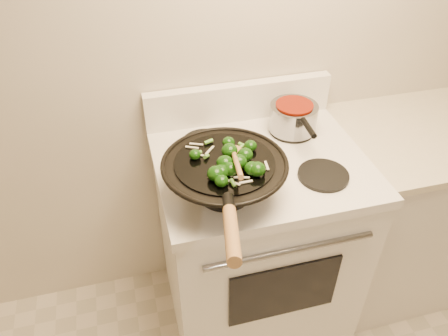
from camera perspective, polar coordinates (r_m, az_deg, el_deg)
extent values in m
plane|color=beige|center=(1.72, 2.70, 17.94)|extent=(3.50, 0.00, 3.50)
cube|color=white|center=(1.95, 4.12, -10.18)|extent=(0.76, 0.64, 0.88)
cube|color=white|center=(1.64, 4.84, 0.54)|extent=(0.78, 0.66, 0.04)
cube|color=white|center=(1.82, 1.98, 8.67)|extent=(0.78, 0.05, 0.16)
cylinder|color=gray|center=(1.50, 8.66, -10.65)|extent=(0.60, 0.02, 0.02)
cube|color=black|center=(1.68, 7.83, -15.68)|extent=(0.42, 0.01, 0.28)
cylinder|color=black|center=(1.47, 0.08, -3.19)|extent=(0.18, 0.18, 0.01)
cylinder|color=black|center=(1.58, 12.84, -0.92)|extent=(0.18, 0.18, 0.01)
cylinder|color=black|center=(1.70, -2.50, 3.33)|extent=(0.18, 0.18, 0.01)
cylinder|color=black|center=(1.79, 8.84, 4.96)|extent=(0.18, 0.18, 0.01)
cube|color=silver|center=(2.27, 22.30, -5.29)|extent=(0.75, 0.60, 0.88)
cube|color=beige|center=(2.00, 25.38, 4.22)|extent=(0.77, 0.62, 0.03)
torus|color=black|center=(1.39, 0.08, 0.63)|extent=(0.41, 0.41, 0.01)
cylinder|color=black|center=(1.39, 0.08, 0.73)|extent=(0.32, 0.32, 0.01)
cylinder|color=black|center=(1.19, 0.60, -4.56)|extent=(0.05, 0.07, 0.04)
cylinder|color=olive|center=(1.07, 1.00, -8.61)|extent=(0.08, 0.22, 0.07)
ellipsoid|color=black|center=(1.32, 0.83, -0.13)|extent=(0.05, 0.05, 0.04)
cylinder|color=#45762A|center=(1.34, 1.43, -0.48)|extent=(0.01, 0.02, 0.02)
ellipsoid|color=black|center=(1.35, 0.11, 0.69)|extent=(0.05, 0.05, 0.05)
ellipsoid|color=black|center=(1.38, 2.79, 1.77)|extent=(0.05, 0.05, 0.04)
ellipsoid|color=black|center=(1.33, 4.38, -0.15)|extent=(0.05, 0.05, 0.04)
cylinder|color=#45762A|center=(1.34, 4.98, -0.54)|extent=(0.02, 0.01, 0.02)
ellipsoid|color=black|center=(1.30, -1.09, -0.74)|extent=(0.05, 0.05, 0.05)
ellipsoid|color=black|center=(1.43, 3.47, 2.92)|extent=(0.04, 0.04, 0.04)
ellipsoid|color=black|center=(1.29, -0.34, -1.68)|extent=(0.04, 0.04, 0.04)
cylinder|color=#45762A|center=(1.29, 0.21, -1.96)|extent=(0.02, 0.02, 0.02)
ellipsoid|color=black|center=(1.31, -0.40, -0.48)|extent=(0.05, 0.05, 0.04)
ellipsoid|color=black|center=(1.39, -3.82, 1.77)|extent=(0.04, 0.04, 0.03)
ellipsoid|color=black|center=(1.44, 0.59, 3.40)|extent=(0.04, 0.04, 0.04)
cylinder|color=#45762A|center=(1.45, 1.06, 3.13)|extent=(0.01, 0.02, 0.02)
ellipsoid|color=black|center=(1.35, 1.96, 0.87)|extent=(0.05, 0.05, 0.04)
ellipsoid|color=black|center=(1.33, 3.66, -0.04)|extent=(0.05, 0.05, 0.04)
ellipsoid|color=black|center=(1.40, 0.72, 2.31)|extent=(0.05, 0.05, 0.04)
cylinder|color=#45762A|center=(1.41, 1.34, 1.91)|extent=(0.02, 0.02, 0.01)
cube|color=beige|center=(1.32, 2.32, -1.24)|extent=(0.05, 0.02, 0.00)
cube|color=beige|center=(1.30, 2.88, -1.84)|extent=(0.04, 0.01, 0.00)
cube|color=beige|center=(1.37, 5.59, 0.32)|extent=(0.01, 0.04, 0.00)
cube|color=beige|center=(1.34, 5.11, -0.63)|extent=(0.03, 0.04, 0.00)
cube|color=beige|center=(1.35, -0.54, -0.12)|extent=(0.05, 0.04, 0.00)
cube|color=beige|center=(1.41, -3.51, 1.78)|extent=(0.05, 0.04, 0.00)
cube|color=beige|center=(1.41, 0.49, 1.72)|extent=(0.04, 0.02, 0.00)
cube|color=beige|center=(1.30, 1.09, -1.86)|extent=(0.04, 0.04, 0.00)
cube|color=beige|center=(1.46, -3.64, 3.13)|extent=(0.05, 0.02, 0.00)
cube|color=beige|center=(1.45, -4.20, 2.69)|extent=(0.04, 0.03, 0.00)
cube|color=beige|center=(1.31, -1.34, -1.52)|extent=(0.03, 0.04, 0.00)
cube|color=beige|center=(1.43, -1.88, 2.33)|extent=(0.04, 0.04, 0.00)
cylinder|color=#4F902E|center=(1.44, 2.24, 2.76)|extent=(0.03, 0.02, 0.02)
cylinder|color=#4F902E|center=(1.45, 2.33, 3.05)|extent=(0.03, 0.03, 0.02)
cylinder|color=#4F902E|center=(1.46, -2.02, 3.46)|extent=(0.02, 0.02, 0.01)
cylinder|color=#4F902E|center=(1.29, 1.17, -1.95)|extent=(0.02, 0.03, 0.02)
cylinder|color=#4F902E|center=(1.41, -3.29, 2.00)|extent=(0.01, 0.03, 0.02)
cylinder|color=#4F902E|center=(1.40, -2.33, 1.55)|extent=(0.03, 0.03, 0.02)
sphere|color=beige|center=(1.32, 0.99, -0.99)|extent=(0.01, 0.01, 0.01)
sphere|color=beige|center=(1.43, 2.05, 2.52)|extent=(0.01, 0.01, 0.01)
sphere|color=beige|center=(1.40, 0.83, 1.53)|extent=(0.01, 0.01, 0.01)
sphere|color=beige|center=(1.32, -1.56, -1.01)|extent=(0.01, 0.01, 0.01)
sphere|color=beige|center=(1.41, 1.55, 1.82)|extent=(0.01, 0.01, 0.01)
ellipsoid|color=olive|center=(1.42, 1.18, 2.42)|extent=(0.07, 0.06, 0.02)
cylinder|color=olive|center=(1.29, 1.68, 0.65)|extent=(0.06, 0.25, 0.10)
cylinder|color=gray|center=(1.76, 9.02, 6.58)|extent=(0.19, 0.19, 0.11)
cylinder|color=#691105|center=(1.73, 9.20, 8.14)|extent=(0.15, 0.15, 0.01)
cylinder|color=black|center=(1.62, 10.97, 5.19)|extent=(0.03, 0.12, 0.02)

